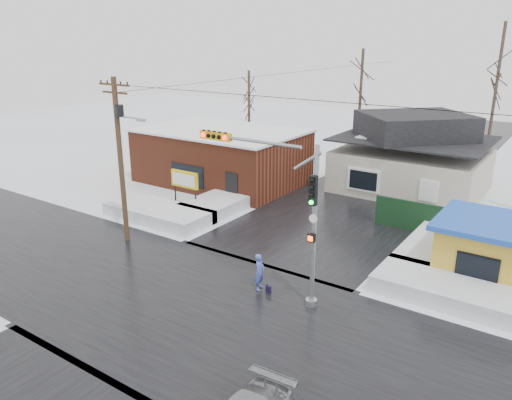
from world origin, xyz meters
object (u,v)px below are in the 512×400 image
Objects in this scene: marquee_sign at (185,181)px; utility_pole at (121,152)px; traffic_signal at (281,199)px; pedestrian at (260,272)px; kiosk at (487,249)px.

utility_pole is at bearing -79.87° from marquee_sign.
pedestrian is at bearing -179.74° from traffic_signal.
kiosk is (17.43, 6.49, -3.65)m from utility_pole.
pedestrian is at bearing -32.22° from marquee_sign.
marquee_sign reaches higher than pedestrian.
traffic_signal is 10.39m from utility_pole.
traffic_signal reaches higher than pedestrian.
pedestrian is (-1.07, -0.00, -3.68)m from traffic_signal.
marquee_sign is 1.49× the size of pedestrian.
marquee_sign is (-1.07, 5.99, -3.19)m from utility_pole.
pedestrian is at bearing -139.16° from kiosk.
utility_pole reaches higher than marquee_sign.
marquee_sign is at bearing 150.28° from traffic_signal.
marquee_sign is at bearing 46.16° from pedestrian.
utility_pole is at bearing 75.06° from pedestrian.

